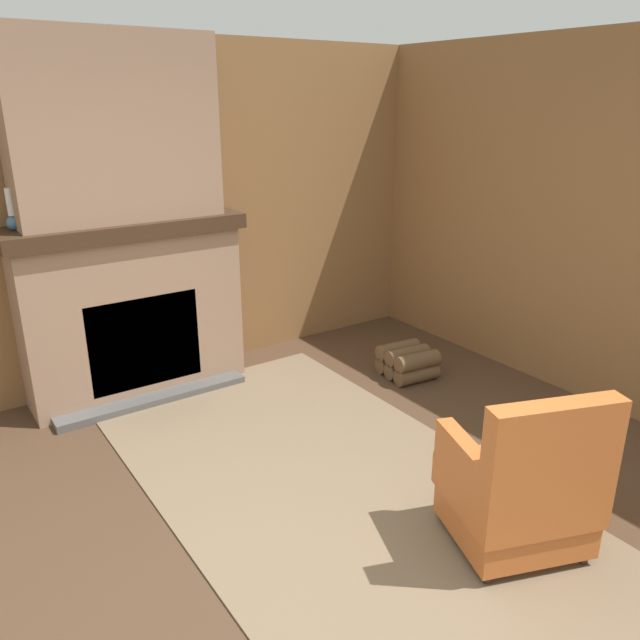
% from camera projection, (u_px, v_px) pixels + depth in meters
% --- Properties ---
extents(ground_plane, '(14.00, 14.00, 0.00)m').
position_uv_depth(ground_plane, '(324.00, 581.00, 3.01)').
color(ground_plane, '#4C3523').
extents(wood_panel_wall_left, '(0.06, 6.16, 2.66)m').
position_uv_depth(wood_panel_wall_left, '(113.00, 219.00, 4.74)').
color(wood_panel_wall_left, olive).
rests_on(wood_panel_wall_left, ground).
extents(fireplace_hearth, '(0.65, 1.73, 1.36)m').
position_uv_depth(fireplace_hearth, '(134.00, 309.00, 4.76)').
color(fireplace_hearth, '#9E7A60').
rests_on(fireplace_hearth, ground).
extents(chimney_breast, '(0.39, 1.43, 1.28)m').
position_uv_depth(chimney_breast, '(114.00, 128.00, 4.32)').
color(chimney_breast, '#9E7A60').
rests_on(chimney_breast, fireplace_hearth).
extents(area_rug, '(4.34, 1.91, 0.01)m').
position_uv_depth(area_rug, '(369.00, 515.00, 3.48)').
color(area_rug, '#7A664C').
rests_on(area_rug, ground).
extents(armchair, '(0.79, 0.83, 0.93)m').
position_uv_depth(armchair, '(521.00, 490.00, 3.12)').
color(armchair, '#C6662D').
rests_on(armchair, ground).
extents(firewood_stack, '(0.45, 0.42, 0.25)m').
position_uv_depth(firewood_stack, '(407.00, 362.00, 5.19)').
color(firewood_stack, brown).
rests_on(firewood_stack, ground).
extents(oil_lamp_vase, '(0.10, 0.10, 0.28)m').
position_uv_depth(oil_lamp_vase, '(12.00, 215.00, 4.15)').
color(oil_lamp_vase, '#47708E').
rests_on(oil_lamp_vase, fireplace_hearth).
extents(storage_case, '(0.14, 0.26, 0.11)m').
position_uv_depth(storage_case, '(162.00, 207.00, 4.72)').
color(storage_case, brown).
rests_on(storage_case, fireplace_hearth).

